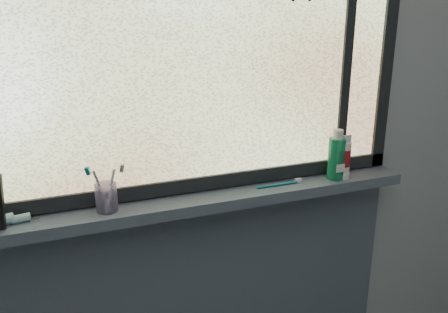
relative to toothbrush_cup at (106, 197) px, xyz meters
The scene contains 11 objects.
wall_back 0.36m from the toothbrush_cup, 14.72° to the left, with size 3.00×0.01×2.50m, color #9EA3A8.
windowsill 0.30m from the toothbrush_cup, ahead, with size 1.62×0.14×0.04m, color #485160.
window_pane 0.55m from the toothbrush_cup, 10.47° to the left, with size 1.50×0.01×1.00m, color silver.
frame_bottom 0.30m from the toothbrush_cup, ahead, with size 1.60×0.03×0.05m, color black.
frame_right 1.17m from the toothbrush_cup, ahead, with size 0.05×0.03×1.10m, color black.
frame_mullion 1.01m from the toothbrush_cup, ahead, with size 0.04×0.03×1.00m, color black.
toothpaste_tube 0.29m from the toothbrush_cup, behind, with size 0.19×0.04×0.03m, color white, non-canonical shape.
toothbrush_cup is the anchor object (origin of this frame).
toothbrush_lying 0.61m from the toothbrush_cup, ahead, with size 0.20×0.02×0.01m, color #0E6B7F, non-canonical shape.
mouthwash_bottle 0.84m from the toothbrush_cup, ahead, with size 0.06×0.06×0.16m, color #1E9F67.
cream_tube 0.87m from the toothbrush_cup, ahead, with size 0.05×0.05×0.12m, color silver.
Camera 1 is at (-0.46, -0.27, 1.70)m, focal length 40.00 mm.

